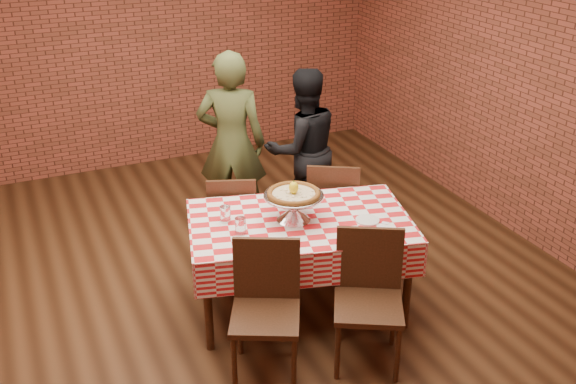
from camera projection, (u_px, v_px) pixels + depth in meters
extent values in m
plane|color=black|center=(236.00, 294.00, 5.34)|extent=(6.00, 6.00, 0.00)
plane|color=brown|center=(136.00, 38.00, 7.19)|extent=(5.50, 0.00, 5.50)
cube|color=#412314|center=(299.00, 264.00, 5.04)|extent=(1.78, 1.32, 0.75)
cylinder|color=beige|center=(294.00, 194.00, 4.79)|extent=(0.45, 0.45, 0.03)
ellipsoid|color=yellow|center=(294.00, 188.00, 4.77)|extent=(0.08, 0.08, 0.09)
cylinder|color=white|center=(240.00, 226.00, 4.66)|extent=(0.09, 0.09, 0.12)
cylinder|color=white|center=(225.00, 214.00, 4.82)|extent=(0.09, 0.09, 0.12)
cylinder|color=white|center=(367.00, 220.00, 4.85)|extent=(0.21, 0.21, 0.01)
cube|color=white|center=(380.00, 227.00, 4.77)|extent=(0.05, 0.04, 0.00)
cube|color=white|center=(385.00, 223.00, 4.82)|extent=(0.06, 0.06, 0.00)
cube|color=silver|center=(299.00, 193.00, 5.11)|extent=(0.12, 0.10, 0.15)
imported|color=#414A25|center=(232.00, 143.00, 6.01)|extent=(0.74, 0.65, 1.70)
imported|color=black|center=(303.00, 149.00, 6.14)|extent=(0.75, 0.59, 1.52)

